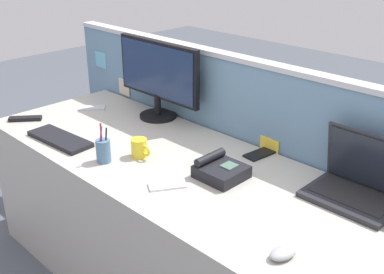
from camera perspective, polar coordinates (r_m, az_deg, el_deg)
name	(u,v)px	position (r m, az deg, el deg)	size (l,w,h in m)	color
desk	(184,234)	(2.26, -0.91, -11.66)	(2.22, 0.76, 0.73)	#ADA89E
cubicle_divider	(243,166)	(2.42, 6.20, -3.52)	(2.61, 0.08, 1.13)	#6084A3
desktop_monitor	(158,75)	(2.53, -4.14, 7.48)	(0.58, 0.20, 0.42)	black
laptop	(358,182)	(1.91, 19.36, -5.11)	(0.33, 0.24, 0.26)	#232328
desk_phone	(220,170)	(1.96, 3.42, -4.00)	(0.18, 0.18, 0.09)	black
keyboard_main	(60,139)	(2.38, -15.65, -0.23)	(0.37, 0.13, 0.02)	black
computer_mouse_right_hand	(283,253)	(1.55, 10.92, -13.57)	(0.06, 0.10, 0.03)	#9EA0A8
pen_cup	(103,150)	(2.11, -10.65, -1.61)	(0.06, 0.06, 0.19)	#4C7093
cell_phone_silver_slab	(92,108)	(2.77, -11.96, 3.45)	(0.07, 0.15, 0.01)	#B7BAC1
cell_phone_black_slab	(260,154)	(2.18, 8.14, -2.04)	(0.07, 0.15, 0.01)	black
cell_phone_white_slab	(167,185)	(1.91, -2.98, -5.84)	(0.06, 0.15, 0.01)	silver
tv_remote	(25,119)	(2.70, -19.46, 2.11)	(0.04, 0.17, 0.02)	black
coffee_mug	(140,148)	(2.14, -6.35, -1.33)	(0.11, 0.07, 0.09)	yellow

